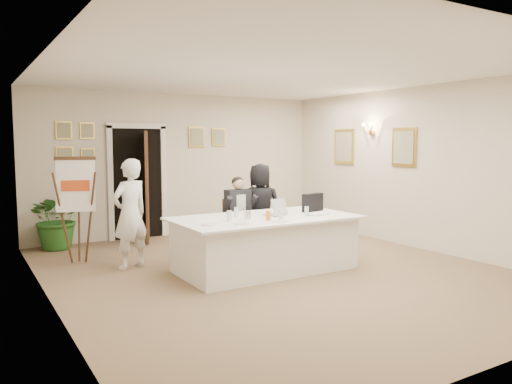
{
  "coord_description": "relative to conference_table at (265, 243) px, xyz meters",
  "views": [
    {
      "loc": [
        -3.85,
        -5.86,
        1.83
      ],
      "look_at": [
        0.03,
        0.6,
        1.09
      ],
      "focal_mm": 35.0,
      "sensor_mm": 36.0,
      "label": 1
    }
  ],
  "objects": [
    {
      "name": "plate_near",
      "position": [
        -0.07,
        -0.5,
        0.39
      ],
      "size": [
        0.26,
        0.26,
        0.01
      ],
      "primitive_type": "cylinder",
      "rotation": [
        0.0,
        0.0,
        -0.13
      ],
      "color": "white",
      "rests_on": "conference_table"
    },
    {
      "name": "wall_right",
      "position": [
        3.1,
        -0.13,
        1.01
      ],
      "size": [
        0.1,
        7.0,
        2.8
      ],
      "primitive_type": "cube",
      "color": "beige",
      "rests_on": "floor"
    },
    {
      "name": "pictures_back_wall",
      "position": [
        -0.7,
        3.34,
        1.46
      ],
      "size": [
        3.4,
        0.06,
        0.8
      ],
      "primitive_type": null,
      "color": "gold",
      "rests_on": "wall_back"
    },
    {
      "name": "wall_back",
      "position": [
        0.1,
        3.37,
        1.01
      ],
      "size": [
        6.0,
        0.1,
        2.8
      ],
      "primitive_type": "cube",
      "color": "beige",
      "rests_on": "floor"
    },
    {
      "name": "glass_a",
      "position": [
        -0.62,
        -0.08,
        0.45
      ],
      "size": [
        0.09,
        0.09,
        0.14
      ],
      "primitive_type": "cylinder",
      "rotation": [
        0.0,
        0.0,
        -0.31
      ],
      "color": "silver",
      "rests_on": "conference_table"
    },
    {
      "name": "standing_woman",
      "position": [
        0.6,
        1.11,
        0.35
      ],
      "size": [
        0.86,
        0.75,
        1.49
      ],
      "primitive_type": "imported",
      "rotation": [
        0.0,
        0.0,
        2.68
      ],
      "color": "black",
      "rests_on": "floor"
    },
    {
      "name": "seated_man",
      "position": [
        0.2,
        1.13,
        0.25
      ],
      "size": [
        0.67,
        0.7,
        1.29
      ],
      "primitive_type": null,
      "rotation": [
        0.0,
        0.0,
        0.22
      ],
      "color": "black",
      "rests_on": "floor"
    },
    {
      "name": "potted_palm",
      "position": [
        -2.3,
        3.07,
        0.16
      ],
      "size": [
        1.18,
        1.08,
        1.11
      ],
      "primitive_type": "imported",
      "rotation": [
        0.0,
        0.0,
        0.25
      ],
      "color": "#245A1E",
      "rests_on": "floor"
    },
    {
      "name": "paper_stack",
      "position": [
        0.75,
        -0.24,
        0.4
      ],
      "size": [
        0.33,
        0.25,
        0.03
      ],
      "primitive_type": "cube",
      "rotation": [
        0.0,
        0.0,
        0.11
      ],
      "color": "white",
      "rests_on": "conference_table"
    },
    {
      "name": "floor",
      "position": [
        0.1,
        -0.13,
        -0.39
      ],
      "size": [
        7.0,
        7.0,
        0.0
      ],
      "primitive_type": "plane",
      "color": "brown",
      "rests_on": "ground"
    },
    {
      "name": "glass_c",
      "position": [
        0.56,
        -0.25,
        0.45
      ],
      "size": [
        0.07,
        0.07,
        0.14
      ],
      "primitive_type": "cylinder",
      "rotation": [
        0.0,
        0.0,
        -0.09
      ],
      "color": "silver",
      "rests_on": "conference_table"
    },
    {
      "name": "laptop_bag",
      "position": [
        0.93,
        0.1,
        0.52
      ],
      "size": [
        0.41,
        0.2,
        0.28
      ],
      "primitive_type": "cube",
      "rotation": [
        0.0,
        0.0,
        0.25
      ],
      "color": "black",
      "rests_on": "conference_table"
    },
    {
      "name": "plate_mid",
      "position": [
        -0.61,
        -0.39,
        0.39
      ],
      "size": [
        0.26,
        0.26,
        0.01
      ],
      "primitive_type": "cylinder",
      "rotation": [
        0.0,
        0.0,
        -0.21
      ],
      "color": "white",
      "rests_on": "conference_table"
    },
    {
      "name": "pictures_right_wall",
      "position": [
        3.07,
        1.07,
        1.36
      ],
      "size": [
        0.06,
        2.2,
        0.8
      ],
      "primitive_type": null,
      "color": "gold",
      "rests_on": "wall_right"
    },
    {
      "name": "standing_man",
      "position": [
        -1.63,
        1.1,
        0.41
      ],
      "size": [
        0.68,
        0.57,
        1.6
      ],
      "primitive_type": "imported",
      "rotation": [
        0.0,
        0.0,
        3.51
      ],
      "color": "white",
      "rests_on": "floor"
    },
    {
      "name": "conference_table",
      "position": [
        0.0,
        0.0,
        0.0
      ],
      "size": [
        2.63,
        1.4,
        0.78
      ],
      "color": "silver",
      "rests_on": "floor"
    },
    {
      "name": "steel_jug",
      "position": [
        -0.35,
        -0.11,
        0.44
      ],
      "size": [
        0.11,
        0.11,
        0.11
      ],
      "primitive_type": "cylinder",
      "rotation": [
        0.0,
        0.0,
        0.15
      ],
      "color": "silver",
      "rests_on": "conference_table"
    },
    {
      "name": "oj_glass",
      "position": [
        -0.15,
        -0.32,
        0.45
      ],
      "size": [
        0.08,
        0.08,
        0.13
      ],
      "primitive_type": "cylinder",
      "rotation": [
        0.0,
        0.0,
        0.3
      ],
      "color": "orange",
      "rests_on": "conference_table"
    },
    {
      "name": "ceiling",
      "position": [
        0.1,
        -0.13,
        2.41
      ],
      "size": [
        6.0,
        7.0,
        0.02
      ],
      "primitive_type": "cube",
      "color": "white",
      "rests_on": "wall_back"
    },
    {
      "name": "glass_d",
      "position": [
        -0.36,
        0.19,
        0.45
      ],
      "size": [
        0.08,
        0.08,
        0.14
      ],
      "primitive_type": "cylinder",
      "rotation": [
        0.0,
        0.0,
        0.35
      ],
      "color": "silver",
      "rests_on": "conference_table"
    },
    {
      "name": "wall_left",
      "position": [
        -2.9,
        -0.13,
        1.01
      ],
      "size": [
        0.1,
        7.0,
        2.8
      ],
      "primitive_type": "cube",
      "color": "beige",
      "rests_on": "floor"
    },
    {
      "name": "laptop",
      "position": [
        0.21,
        0.06,
        0.52
      ],
      "size": [
        0.41,
        0.43,
        0.28
      ],
      "primitive_type": null,
      "rotation": [
        0.0,
        0.0,
        0.34
      ],
      "color": "#B7BABC",
      "rests_on": "conference_table"
    },
    {
      "name": "flip_chart",
      "position": [
        -2.23,
        1.77,
        0.34
      ],
      "size": [
        0.58,
        0.43,
        1.59
      ],
      "color": "#371B11",
      "rests_on": "floor"
    },
    {
      "name": "wall_sconce",
      "position": [
        3.0,
        1.07,
        1.71
      ],
      "size": [
        0.2,
        0.3,
        0.24
      ],
      "primitive_type": null,
      "color": "#BA783B",
      "rests_on": "wall_right"
    },
    {
      "name": "glass_b",
      "position": [
        0.02,
        -0.38,
        0.45
      ],
      "size": [
        0.07,
        0.07,
        0.14
      ],
      "primitive_type": "cylinder",
      "rotation": [
        0.0,
        0.0,
        0.17
      ],
      "color": "silver",
      "rests_on": "conference_table"
    },
    {
      "name": "plate_left",
      "position": [
        -0.99,
        -0.24,
        0.39
      ],
      "size": [
        0.27,
        0.27,
        0.01
      ],
      "primitive_type": "cylinder",
      "rotation": [
        0.0,
        0.0,
        -0.2
      ],
      "color": "white",
      "rests_on": "conference_table"
    },
    {
      "name": "doorway",
      "position": [
        -0.78,
        3.19,
        0.65
      ],
      "size": [
        1.14,
        0.86,
        2.2
      ],
      "color": "black",
      "rests_on": "floor"
    }
  ]
}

